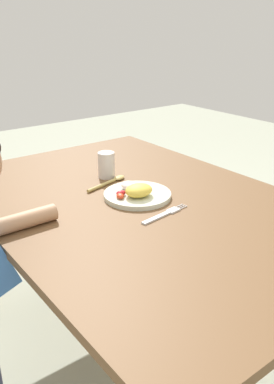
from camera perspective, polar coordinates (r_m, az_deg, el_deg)
ground_plane at (r=1.81m, az=0.21°, el=-21.55°), size 8.00×8.00×0.00m
dining_table at (r=1.45m, az=0.25°, el=-3.76°), size 1.45×0.99×0.69m
plate at (r=1.44m, az=-0.03°, el=-0.16°), size 0.24×0.24×0.06m
fork at (r=1.31m, az=3.78°, el=-3.15°), size 0.04×0.20×0.01m
spoon at (r=1.58m, az=-3.70°, el=1.49°), size 0.07×0.20×0.01m
drinking_cup at (r=1.62m, az=-4.30°, el=3.80°), size 0.07×0.07×0.10m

